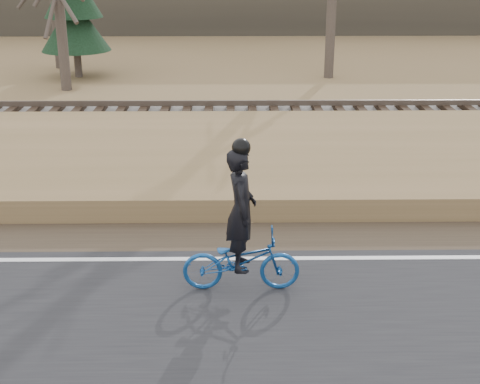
{
  "coord_description": "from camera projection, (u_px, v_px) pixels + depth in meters",
  "views": [
    {
      "loc": [
        0.03,
        -9.5,
        4.84
      ],
      "look_at": [
        0.16,
        0.5,
        1.1
      ],
      "focal_mm": 50.0,
      "sensor_mm": 36.0,
      "label": 1
    }
  ],
  "objects": [
    {
      "name": "ground",
      "position": [
        231.0,
        268.0,
        10.59
      ],
      "size": [
        120.0,
        120.0,
        0.0
      ],
      "primitive_type": "plane",
      "color": "brown",
      "rests_on": "ground"
    },
    {
      "name": "ballast",
      "position": [
        231.0,
        125.0,
        18.0
      ],
      "size": [
        120.0,
        3.0,
        0.45
      ],
      "primitive_type": "cube",
      "color": "slate",
      "rests_on": "ground"
    },
    {
      "name": "cyclist",
      "position": [
        241.0,
        242.0,
        9.58
      ],
      "size": [
        1.7,
        0.65,
        2.29
      ],
      "rotation": [
        0.0,
        0.0,
        1.57
      ],
      "color": "navy",
      "rests_on": "road"
    },
    {
      "name": "road",
      "position": [
        230.0,
        358.0,
        8.24
      ],
      "size": [
        120.0,
        6.0,
        0.06
      ],
      "primitive_type": "cube",
      "color": "black",
      "rests_on": "ground"
    },
    {
      "name": "railroad",
      "position": [
        231.0,
        114.0,
        17.9
      ],
      "size": [
        120.0,
        2.4,
        0.29
      ],
      "color": "black",
      "rests_on": "ballast"
    },
    {
      "name": "shoulder",
      "position": [
        231.0,
        236.0,
        11.71
      ],
      "size": [
        120.0,
        1.6,
        0.04
      ],
      "primitive_type": "cube",
      "color": "#473A2B",
      "rests_on": "ground"
    },
    {
      "name": "edge_line",
      "position": [
        231.0,
        259.0,
        10.75
      ],
      "size": [
        120.0,
        0.12,
        0.01
      ],
      "primitive_type": "cube",
      "color": "silver",
      "rests_on": "road"
    },
    {
      "name": "embankment",
      "position": [
        231.0,
        170.0,
        14.45
      ],
      "size": [
        120.0,
        5.0,
        0.44
      ],
      "primitive_type": "cube",
      "color": "brown",
      "rests_on": "ground"
    }
  ]
}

